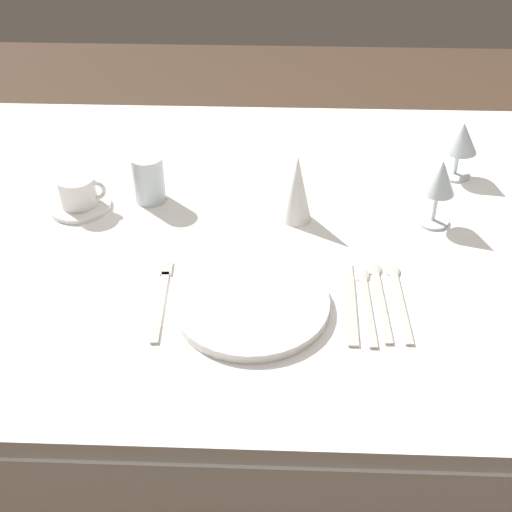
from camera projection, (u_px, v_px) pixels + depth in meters
The scene contains 14 objects.
ground_plane at pixel (256, 448), 1.83m from camera, with size 6.00×6.00×0.00m, color #4C3828.
dining_table at pixel (256, 256), 1.43m from camera, with size 1.80×1.11×0.74m.
dinner_plate at pixel (253, 303), 1.18m from camera, with size 0.27×0.27×0.02m, color white.
fork_outer at pixel (162, 296), 1.20m from camera, with size 0.03×0.22×0.00m.
dinner_knife at pixel (351, 304), 1.19m from camera, with size 0.02×0.22×0.00m.
spoon_soup at pixel (365, 296), 1.20m from camera, with size 0.03×0.21×0.01m.
spoon_dessert at pixel (378, 291), 1.22m from camera, with size 0.03×0.22×0.01m.
spoon_tea at pixel (398, 292), 1.21m from camera, with size 0.03×0.22×0.01m.
saucer_left at pixel (80, 205), 1.43m from camera, with size 0.13×0.13×0.01m, color white.
coffee_cup_left at pixel (78, 191), 1.41m from camera, with size 0.10×0.08×0.06m.
wine_glass_centre at pixel (440, 181), 1.33m from camera, with size 0.07×0.07×0.14m.
wine_glass_left at pixel (461, 140), 1.48m from camera, with size 0.08×0.08×0.13m.
drink_tumbler at pixel (149, 181), 1.43m from camera, with size 0.07×0.07×0.10m.
napkin_folded at pixel (297, 189), 1.36m from camera, with size 0.06×0.06×0.15m, color white.
Camera 1 is at (0.04, -1.13, 1.53)m, focal length 47.49 mm.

